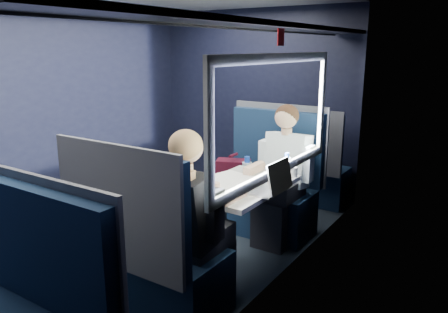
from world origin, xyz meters
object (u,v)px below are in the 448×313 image
Objects in this scene: laptop at (272,183)px; bottle_small at (286,168)px; seat_row_front at (303,169)px; table at (237,193)px; man at (283,168)px; seat_bay_near at (265,188)px; cup at (294,172)px; seat_bay_far at (149,256)px; woman at (191,213)px.

bottle_small is (-0.03, 0.33, 0.04)m from laptop.
seat_row_front is 4.81× the size of bottle_small.
man reaches higher than table.
cup is at bearing -40.95° from seat_bay_near.
seat_bay_near is at bearing 90.54° from seat_bay_far.
cup is (0.50, -0.43, 0.36)m from seat_bay_near.
woman is (0.00, -1.41, 0.01)m from man.
bottle_small is (0.30, 0.29, 0.18)m from table.
cup is at bearing -70.53° from seat_row_front.
seat_bay_far is 5.22× the size of bottle_small.
table is 0.93m from seat_bay_far.
woman reaches higher than seat_bay_far.
seat_row_front reaches higher than bottle_small.
laptop is (0.51, 0.83, 0.40)m from seat_bay_far.
man is 3.83× the size of laptop.
table is at bearing 78.22° from seat_bay_far.
cup is at bearing 94.14° from laptop.
seat_bay_near reaches higher than laptop.
table is at bearing -136.00° from bottle_small.
man is at bearing -77.17° from seat_row_front.
cup is (0.23, 1.15, 0.05)m from woman.
woman is (0.25, -2.50, 0.32)m from seat_row_front.
man is 0.79m from laptop.
seat_bay_far is (-0.18, -0.87, -0.25)m from table.
seat_row_front is 1.17m from man.
woman is at bearing -103.02° from bottle_small.
table is 0.76× the size of woman.
laptop is at bearing 68.36° from woman.
table is at bearing -95.52° from man.
woman is 1.03m from bottle_small.
woman is at bearing -90.00° from man.
seat_bay_far is 1.06m from laptop.
seat_bay_far is 1.33m from bottle_small.
laptop is at bearing -70.30° from man.
bottle_small is at bearing 67.56° from seat_bay_far.
man is 5.48× the size of bottle_small.
seat_bay_far is (0.02, -1.74, -0.01)m from seat_bay_near.
laptop is (0.26, -0.74, 0.09)m from man.
woman reaches higher than table.
cup is (0.48, -1.36, 0.37)m from seat_row_front.
woman is 3.83× the size of laptop.
table is 0.37m from laptop.
bottle_small is at bearing -60.79° from man.
laptop is at bearing 58.34° from seat_bay_far.
table is at bearing 95.45° from woman.
table is at bearing -77.11° from seat_bay_near.
man is at bearing 131.50° from cup.
bottle_small is (0.23, 0.99, 0.12)m from woman.
woman reaches higher than seat_row_front.
table is 12.15× the size of cup.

